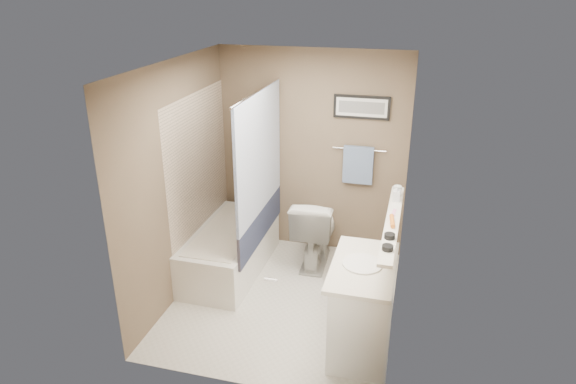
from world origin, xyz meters
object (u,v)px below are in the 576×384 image
(vanity, at_px, (362,308))
(glass_jar, at_px, (397,191))
(candle_bowl_near, at_px, (388,248))
(bathtub, at_px, (230,250))
(candle_bowl_far, at_px, (390,236))
(toilet, at_px, (315,230))
(hair_brush_front, at_px, (392,221))
(soap_bottle, at_px, (397,193))

(vanity, distance_m, glass_jar, 1.22)
(candle_bowl_near, bearing_deg, bathtub, 147.57)
(candle_bowl_near, relative_size, glass_jar, 0.90)
(candle_bowl_near, distance_m, candle_bowl_far, 0.20)
(toilet, distance_m, hair_brush_front, 1.56)
(bathtub, xyz_separation_m, glass_jar, (1.79, -0.00, 0.92))
(bathtub, xyz_separation_m, hair_brush_front, (1.79, -0.64, 0.89))
(bathtub, bearing_deg, hair_brush_front, -18.71)
(soap_bottle, bearing_deg, vanity, -102.92)
(bathtub, height_order, glass_jar, glass_jar)
(candle_bowl_far, relative_size, soap_bottle, 0.58)
(vanity, bearing_deg, soap_bottle, 74.69)
(hair_brush_front, bearing_deg, glass_jar, 90.00)
(candle_bowl_far, height_order, hair_brush_front, hair_brush_front)
(toilet, relative_size, candle_bowl_far, 9.27)
(toilet, distance_m, candle_bowl_near, 1.93)
(candle_bowl_far, relative_size, hair_brush_front, 0.41)
(toilet, xyz_separation_m, hair_brush_front, (0.90, -1.06, 0.72))
(soap_bottle, bearing_deg, candle_bowl_far, -90.00)
(bathtub, xyz_separation_m, candle_bowl_far, (1.79, -0.93, 0.89))
(candle_bowl_near, distance_m, soap_bottle, 1.00)
(candle_bowl_near, distance_m, glass_jar, 1.13)
(vanity, xyz_separation_m, hair_brush_front, (0.19, 0.30, 0.74))
(candle_bowl_far, bearing_deg, toilet, 123.65)
(bathtub, height_order, hair_brush_front, hair_brush_front)
(toilet, distance_m, soap_bottle, 1.31)
(candle_bowl_near, xyz_separation_m, glass_jar, (0.00, 1.13, 0.03))
(bathtub, distance_m, glass_jar, 2.01)
(glass_jar, bearing_deg, vanity, -101.17)
(bathtub, bearing_deg, soap_bottle, -3.20)
(toilet, height_order, candle_bowl_far, candle_bowl_far)
(candle_bowl_near, bearing_deg, glass_jar, 90.00)
(vanity, xyz_separation_m, candle_bowl_far, (0.19, 0.01, 0.73))
(toilet, height_order, candle_bowl_near, candle_bowl_near)
(candle_bowl_far, relative_size, glass_jar, 0.90)
(candle_bowl_near, bearing_deg, toilet, 120.05)
(toilet, relative_size, glass_jar, 8.34)
(toilet, height_order, hair_brush_front, hair_brush_front)
(toilet, relative_size, candle_bowl_near, 9.27)
(bathtub, distance_m, candle_bowl_near, 2.29)
(toilet, xyz_separation_m, candle_bowl_far, (0.90, -1.35, 0.72))
(bathtub, height_order, candle_bowl_far, candle_bowl_far)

